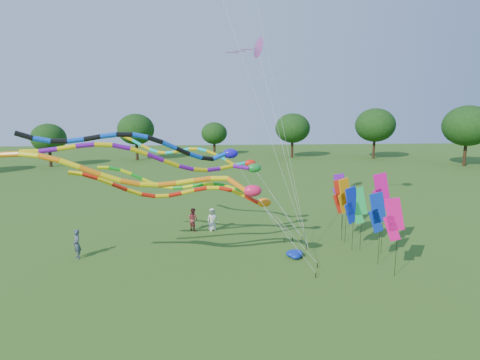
{
  "coord_description": "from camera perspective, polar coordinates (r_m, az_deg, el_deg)",
  "views": [
    {
      "loc": [
        -3.68,
        -20.05,
        9.28
      ],
      "look_at": [
        -1.87,
        4.46,
        4.8
      ],
      "focal_mm": 30.0,
      "sensor_mm": 36.0,
      "label": 1
    }
  ],
  "objects": [
    {
      "name": "banner_pole_violet",
      "position": [
        31.32,
        14.02,
        -1.3
      ],
      "size": [
        1.15,
        0.34,
        4.4
      ],
      "rotation": [
        0.0,
        0.0,
        -0.23
      ],
      "color": "black",
      "rests_on": "ground"
    },
    {
      "name": "tube_kite_red",
      "position": [
        22.14,
        -6.45,
        -1.85
      ],
      "size": [
        13.22,
        1.51,
        6.6
      ],
      "rotation": [
        0.0,
        0.0,
        0.03
      ],
      "color": "black",
      "rests_on": "ground"
    },
    {
      "name": "person_b",
      "position": [
        27.08,
        -22.19,
        -8.44
      ],
      "size": [
        0.75,
        0.8,
        1.84
      ],
      "primitive_type": "imported",
      "rotation": [
        0.0,
        0.0,
        -0.95
      ],
      "color": "#3E4956",
      "rests_on": "ground"
    },
    {
      "name": "tube_kite_purple",
      "position": [
        22.5,
        -9.05,
        2.73
      ],
      "size": [
        15.29,
        4.6,
        8.16
      ],
      "rotation": [
        0.0,
        0.0,
        0.3
      ],
      "color": "black",
      "rests_on": "ground"
    },
    {
      "name": "person_c",
      "position": [
        30.86,
        -6.69,
        -5.56
      ],
      "size": [
        1.05,
        1.06,
        1.73
      ],
      "primitive_type": "imported",
      "rotation": [
        0.0,
        0.0,
        2.32
      ],
      "color": "maroon",
      "rests_on": "ground"
    },
    {
      "name": "tube_kite_blue",
      "position": [
        23.6,
        -10.98,
        4.63
      ],
      "size": [
        14.76,
        5.05,
        8.59
      ],
      "rotation": [
        0.0,
        0.0,
        0.36
      ],
      "color": "black",
      "rests_on": "ground"
    },
    {
      "name": "tube_kite_green",
      "position": [
        27.1,
        -6.45,
        -0.74
      ],
      "size": [
        12.83,
        1.3,
        6.05
      ],
      "rotation": [
        0.0,
        0.0,
        -0.0
      ],
      "color": "black",
      "rests_on": "ground"
    },
    {
      "name": "banner_pole_red",
      "position": [
        28.53,
        14.08,
        -2.25
      ],
      "size": [
        1.16,
        0.22,
        4.48
      ],
      "rotation": [
        0.0,
        0.0,
        0.13
      ],
      "color": "black",
      "rests_on": "ground"
    },
    {
      "name": "tube_kite_orange",
      "position": [
        20.62,
        -11.64,
        0.3
      ],
      "size": [
        16.21,
        1.59,
        7.85
      ],
      "rotation": [
        0.0,
        0.0,
        0.03
      ],
      "color": "black",
      "rests_on": "ground"
    },
    {
      "name": "tube_kite_cyan",
      "position": [
        28.48,
        -5.58,
        3.59
      ],
      "size": [
        12.54,
        3.66,
        7.72
      ],
      "rotation": [
        0.0,
        0.0,
        -0.24
      ],
      "color": "black",
      "rests_on": "ground"
    },
    {
      "name": "tree_ring",
      "position": [
        27.71,
        9.72,
        2.62
      ],
      "size": [
        117.1,
        115.35,
        9.71
      ],
      "color": "#382314",
      "rests_on": "ground"
    },
    {
      "name": "banner_pole_magenta_b",
      "position": [
        26.48,
        19.4,
        -1.66
      ],
      "size": [
        1.16,
        0.17,
        5.32
      ],
      "rotation": [
        0.0,
        0.0,
        -0.08
      ],
      "color": "black",
      "rests_on": "ground"
    },
    {
      "name": "banner_pole_green",
      "position": [
        27.1,
        16.48,
        -3.51
      ],
      "size": [
        1.09,
        0.54,
        4.26
      ],
      "rotation": [
        0.0,
        0.0,
        -0.42
      ],
      "color": "black",
      "rests_on": "ground"
    },
    {
      "name": "banner_pole_orange",
      "position": [
        28.13,
        14.62,
        -2.19
      ],
      "size": [
        1.09,
        0.54,
        4.61
      ],
      "rotation": [
        0.0,
        0.0,
        0.42
      ],
      "color": "black",
      "rests_on": "ground"
    },
    {
      "name": "ground",
      "position": [
        22.4,
        5.8,
        -14.2
      ],
      "size": [
        160.0,
        160.0,
        0.0
      ],
      "primitive_type": "plane",
      "color": "#2D5516",
      "rests_on": "ground"
    },
    {
      "name": "banner_pole_blue_b",
      "position": [
        24.78,
        18.93,
        -4.41
      ],
      "size": [
        1.16,
        0.2,
        4.48
      ],
      "rotation": [
        0.0,
        0.0,
        0.11
      ],
      "color": "black",
      "rests_on": "ground"
    },
    {
      "name": "blue_nylon_heap",
      "position": [
        26.04,
        8.27,
        -10.17
      ],
      "size": [
        1.47,
        1.36,
        0.44
      ],
      "color": "#0B2598",
      "rests_on": "ground"
    },
    {
      "name": "person_a",
      "position": [
        30.66,
        -3.95,
        -5.61
      ],
      "size": [
        1.01,
        0.87,
        1.74
      ],
      "primitive_type": "imported",
      "rotation": [
        0.0,
        0.0,
        0.45
      ],
      "color": "silver",
      "rests_on": "ground"
    },
    {
      "name": "banner_pole_magenta_a",
      "position": [
        23.53,
        21.01,
        -5.27
      ],
      "size": [
        1.09,
        0.55,
        4.49
      ],
      "rotation": [
        0.0,
        0.0,
        -0.42
      ],
      "color": "black",
      "rests_on": "ground"
    },
    {
      "name": "delta_kite_high_c",
      "position": [
        30.17,
        2.44,
        18.33
      ],
      "size": [
        5.03,
        6.58,
        14.74
      ],
      "rotation": [
        0.0,
        0.0,
        0.32
      ],
      "color": "black",
      "rests_on": "ground"
    },
    {
      "name": "banner_pole_blue_a",
      "position": [
        26.86,
        15.54,
        -3.49
      ],
      "size": [
        1.1,
        0.52,
        4.3
      ],
      "rotation": [
        0.0,
        0.0,
        0.39
      ],
      "color": "black",
      "rests_on": "ground"
    }
  ]
}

